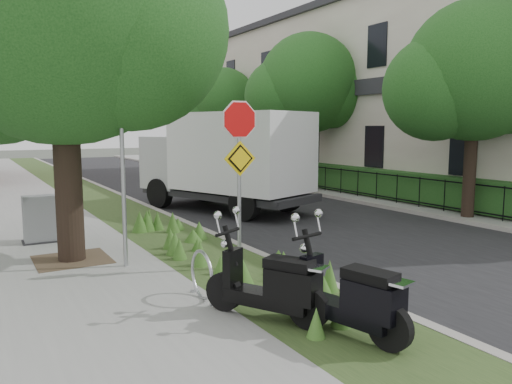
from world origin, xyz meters
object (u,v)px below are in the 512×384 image
Objects in this scene: scooter_near at (278,291)px; box_truck at (227,157)px; sign_assembly at (239,150)px; utility_cabinet at (40,220)px; scooter_far at (357,304)px.

box_truck reaches higher than scooter_near.
utility_cabinet is (-2.92, 4.21, -1.69)m from sign_assembly.
scooter_far is (0.56, -0.94, 0.01)m from scooter_near.
utility_cabinet is at bearing 124.71° from sign_assembly.
scooter_near is at bearing -107.39° from sign_assembly.
box_truck is at bearing 66.91° from scooter_near.
sign_assembly is 7.27m from box_truck.
utility_cabinet reaches higher than scooter_far.
sign_assembly is at bearing -115.18° from box_truck.
scooter_near is at bearing -113.09° from box_truck.
scooter_far is 10.66m from box_truck.
scooter_far is at bearing -59.50° from scooter_near.
sign_assembly reaches higher than scooter_near.
utility_cabinet is at bearing 109.15° from scooter_far.
scooter_near is 1.09m from scooter_far.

